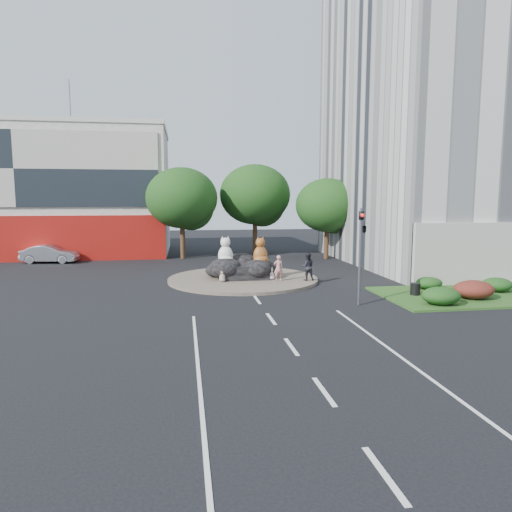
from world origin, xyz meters
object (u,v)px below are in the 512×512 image
at_px(litter_bin, 415,289).
at_px(pedestrian_dark, 308,267).
at_px(parked_car, 50,254).
at_px(cat_white, 225,251).
at_px(kitten_calico, 222,276).
at_px(kitten_white, 271,273).
at_px(pedestrian_pink, 278,268).
at_px(cat_tabby, 260,251).

bearing_deg(litter_bin, pedestrian_dark, 134.71).
xyz_separation_m(pedestrian_dark, parked_car, (-19.24, 12.66, -0.33)).
xyz_separation_m(cat_white, litter_bin, (10.05, -6.50, -1.61)).
bearing_deg(pedestrian_dark, kitten_calico, 0.98).
relative_size(cat_white, kitten_white, 2.31).
xyz_separation_m(cat_white, kitten_calico, (-0.33, -1.23, -1.46)).
distance_m(pedestrian_pink, parked_car, 21.41).
xyz_separation_m(cat_tabby, kitten_calico, (-2.65, -1.09, -1.44)).
height_order(kitten_calico, parked_car, parked_car).
relative_size(kitten_calico, parked_car, 0.17).
height_order(cat_tabby, parked_car, cat_tabby).
relative_size(kitten_white, litter_bin, 1.26).
distance_m(parked_car, litter_bin, 29.84).
bearing_deg(pedestrian_dark, kitten_white, -11.00).
distance_m(cat_white, pedestrian_dark, 5.50).
height_order(kitten_white, pedestrian_dark, pedestrian_dark).
bearing_deg(pedestrian_dark, parked_car, -28.67).
height_order(kitten_calico, litter_bin, kitten_calico).
height_order(kitten_calico, kitten_white, kitten_white).
relative_size(kitten_white, pedestrian_dark, 0.46).
relative_size(kitten_calico, litter_bin, 1.21).
xyz_separation_m(kitten_white, pedestrian_pink, (0.37, -0.55, 0.42)).
bearing_deg(pedestrian_pink, pedestrian_dark, 175.70).
bearing_deg(litter_bin, kitten_white, 142.14).
distance_m(cat_tabby, kitten_white, 1.73).
bearing_deg(parked_car, cat_white, -120.85).
bearing_deg(pedestrian_pink, kitten_calico, -5.80).
xyz_separation_m(cat_tabby, parked_car, (-16.38, 11.21, -1.27)).
relative_size(cat_tabby, parked_car, 0.40).
bearing_deg(pedestrian_pink, kitten_white, -57.58).
bearing_deg(cat_white, parked_car, 152.23).
height_order(kitten_white, parked_car, parked_car).
distance_m(kitten_calico, pedestrian_pink, 3.63).
bearing_deg(kitten_calico, parked_car, 176.94).
xyz_separation_m(cat_tabby, pedestrian_dark, (2.86, -1.44, -0.94)).
bearing_deg(parked_car, pedestrian_pink, -118.58).
bearing_deg(litter_bin, parked_car, 143.91).
distance_m(kitten_white, pedestrian_dark, 2.42).
xyz_separation_m(cat_white, cat_tabby, (2.32, -0.14, -0.02)).
bearing_deg(pedestrian_pink, cat_white, -26.12).
bearing_deg(cat_tabby, pedestrian_pink, -69.36).
bearing_deg(parked_car, cat_tabby, -117.02).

